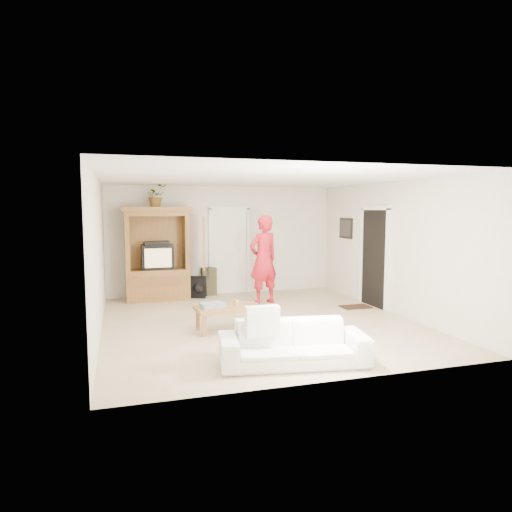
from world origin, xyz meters
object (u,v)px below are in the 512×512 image
(man, at_px, (263,260))
(sofa, at_px, (293,343))
(armoire, at_px, (158,260))
(coffee_table, at_px, (229,310))

(man, relative_size, sofa, 0.99)
(armoire, distance_m, coffee_table, 3.24)
(man, height_order, coffee_table, man)
(sofa, relative_size, coffee_table, 1.70)
(sofa, bearing_deg, coffee_table, 111.82)
(armoire, relative_size, sofa, 1.08)
(armoire, height_order, coffee_table, armoire)
(armoire, xyz_separation_m, sofa, (1.34, -4.95, -0.62))
(armoire, xyz_separation_m, man, (2.15, -1.11, 0.05))
(sofa, xyz_separation_m, coffee_table, (-0.43, 1.89, 0.07))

